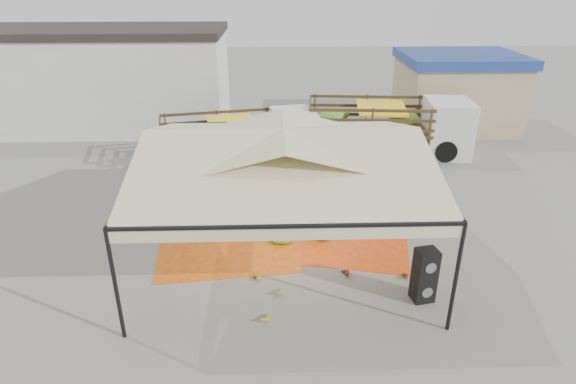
{
  "coord_description": "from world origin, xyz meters",
  "views": [
    {
      "loc": [
        -0.3,
        -13.35,
        8.15
      ],
      "look_at": [
        0.2,
        1.5,
        1.3
      ],
      "focal_mm": 30.0,
      "sensor_mm": 36.0,
      "label": 1
    }
  ],
  "objects_px": {
    "truck_left": "(246,134)",
    "vendor": "(304,165)",
    "speaker_stack": "(425,275)",
    "banana_heap": "(298,199)",
    "truck_right": "(396,121)"
  },
  "relations": [
    {
      "from": "truck_left",
      "to": "truck_right",
      "type": "relative_size",
      "value": 0.92
    },
    {
      "from": "truck_right",
      "to": "speaker_stack",
      "type": "bearing_deg",
      "value": -94.54
    },
    {
      "from": "truck_left",
      "to": "vendor",
      "type": "bearing_deg",
      "value": -60.01
    },
    {
      "from": "banana_heap",
      "to": "speaker_stack",
      "type": "xyz_separation_m",
      "value": [
        3.09,
        -5.13,
        0.17
      ]
    },
    {
      "from": "banana_heap",
      "to": "speaker_stack",
      "type": "bearing_deg",
      "value": -58.9
    },
    {
      "from": "truck_right",
      "to": "vendor",
      "type": "bearing_deg",
      "value": -134.09
    },
    {
      "from": "truck_left",
      "to": "truck_right",
      "type": "height_order",
      "value": "truck_right"
    },
    {
      "from": "banana_heap",
      "to": "truck_left",
      "type": "distance_m",
      "value": 5.65
    },
    {
      "from": "banana_heap",
      "to": "truck_left",
      "type": "height_order",
      "value": "truck_left"
    },
    {
      "from": "banana_heap",
      "to": "speaker_stack",
      "type": "relative_size",
      "value": 3.64
    },
    {
      "from": "speaker_stack",
      "to": "vendor",
      "type": "xyz_separation_m",
      "value": [
        -2.75,
        7.53,
        0.2
      ]
    },
    {
      "from": "speaker_stack",
      "to": "truck_left",
      "type": "bearing_deg",
      "value": 105.51
    },
    {
      "from": "banana_heap",
      "to": "vendor",
      "type": "bearing_deg",
      "value": 81.8
    },
    {
      "from": "speaker_stack",
      "to": "truck_right",
      "type": "xyz_separation_m",
      "value": [
        1.91,
        11.6,
        0.84
      ]
    },
    {
      "from": "speaker_stack",
      "to": "truck_left",
      "type": "relative_size",
      "value": 0.21
    }
  ]
}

